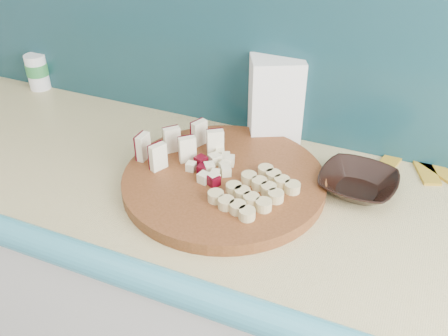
% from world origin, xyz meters
% --- Properties ---
extents(kitchen_counter, '(2.20, 0.63, 0.91)m').
position_xyz_m(kitchen_counter, '(0.10, 1.50, 0.46)').
color(kitchen_counter, silver).
rests_on(kitchen_counter, ground).
extents(backsplash, '(2.20, 0.02, 0.50)m').
position_xyz_m(backsplash, '(0.10, 1.79, 1.16)').
color(backsplash, teal).
rests_on(backsplash, kitchen_counter).
extents(cutting_board, '(0.60, 0.60, 0.03)m').
position_xyz_m(cutting_board, '(0.02, 1.51, 0.92)').
color(cutting_board, '#4E2910').
rests_on(cutting_board, kitchen_counter).
extents(apple_wedges, '(0.18, 0.17, 0.06)m').
position_xyz_m(apple_wedges, '(-0.11, 1.55, 0.97)').
color(apple_wedges, '#FFF5CB').
rests_on(apple_wedges, cutting_board).
extents(apple_chunks, '(0.08, 0.08, 0.02)m').
position_xyz_m(apple_chunks, '(-0.01, 1.53, 0.95)').
color(apple_chunks, beige).
rests_on(apple_chunks, cutting_board).
extents(banana_slices, '(0.16, 0.19, 0.02)m').
position_xyz_m(banana_slices, '(0.10, 1.47, 0.95)').
color(banana_slices, '#CDB97D').
rests_on(banana_slices, cutting_board).
extents(brown_bowl, '(0.18, 0.18, 0.04)m').
position_xyz_m(brown_bowl, '(0.29, 1.61, 0.93)').
color(brown_bowl, black).
rests_on(brown_bowl, kitchen_counter).
extents(flour_bag, '(0.15, 0.14, 0.22)m').
position_xyz_m(flour_bag, '(0.05, 1.76, 1.02)').
color(flour_bag, white).
rests_on(flour_bag, kitchen_counter).
extents(canister, '(0.07, 0.07, 0.11)m').
position_xyz_m(canister, '(-0.71, 1.76, 0.97)').
color(canister, white).
rests_on(canister, kitchen_counter).
extents(banana_peel, '(0.25, 0.21, 0.01)m').
position_xyz_m(banana_peel, '(0.41, 1.76, 0.91)').
color(banana_peel, gold).
rests_on(banana_peel, kitchen_counter).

